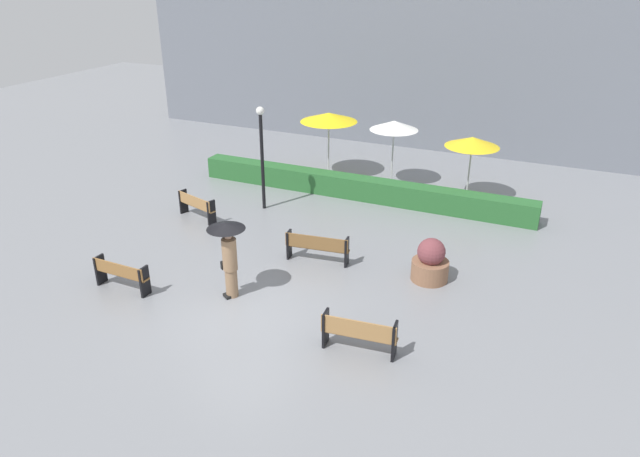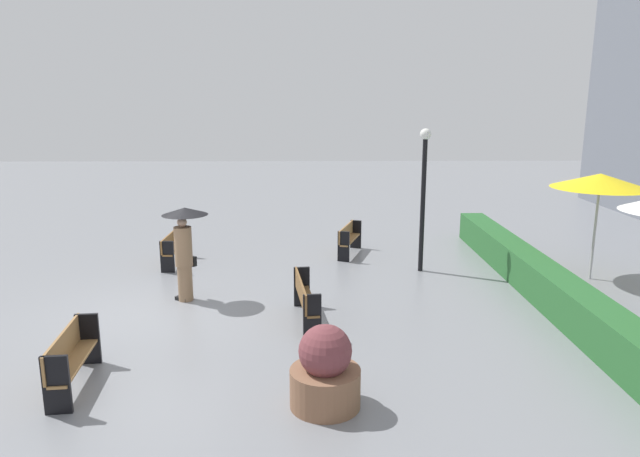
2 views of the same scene
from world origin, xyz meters
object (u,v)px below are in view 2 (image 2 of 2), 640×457
Objects in this scene: bench_near_right at (70,356)px; bench_near_left at (173,246)px; patio_umbrella_yellow at (600,181)px; bench_far_left at (349,237)px; lamp_post at (424,185)px; pedestrian_with_umbrella at (184,241)px; bench_mid_center at (305,297)px; planter_pot at (325,372)px.

bench_near_left is at bearing -179.89° from bench_near_right.
patio_umbrella_yellow reaches higher than bench_near_right.
bench_near_right is 1.05× the size of bench_far_left.
lamp_post reaches higher than patio_umbrella_yellow.
pedestrian_with_umbrella reaches higher than bench_far_left.
bench_far_left is (-0.94, 4.79, 0.01)m from bench_near_left.
bench_far_left is 0.45× the size of lamp_post.
pedestrian_with_umbrella is (-1.30, -2.63, 0.84)m from bench_mid_center.
pedestrian_with_umbrella is at bearing -81.94° from patio_umbrella_yellow.
bench_far_left is 2.98m from lamp_post.
bench_far_left is 1.34× the size of planter_pot.
bench_near_left is 0.87× the size of bench_mid_center.
lamp_post is 4.16m from patio_umbrella_yellow.
bench_near_left is 5.46m from bench_mid_center.
pedestrian_with_umbrella is 0.79× the size of patio_umbrella_yellow.
bench_near_left is at bearing -139.08° from bench_mid_center.
pedestrian_with_umbrella is at bearing -45.51° from bench_far_left.
patio_umbrella_yellow is (2.39, 5.85, 1.94)m from bench_far_left.
bench_mid_center is (5.07, -1.21, 0.01)m from bench_far_left.
planter_pot is at bearing 80.81° from bench_near_right.
bench_mid_center reaches higher than bench_far_left.
pedestrian_with_umbrella is 9.84m from patio_umbrella_yellow.
patio_umbrella_yellow reaches higher than bench_mid_center.
lamp_post is (0.71, 6.54, 1.76)m from bench_near_left.
lamp_post is at bearing 139.07° from bench_mid_center.
bench_near_right is 9.07m from bench_far_left.
bench_far_left is at bearing 174.01° from planter_pot.
lamp_post reaches higher than bench_near_left.
bench_near_left is at bearing -96.17° from lamp_post.
bench_near_left is 3.10m from pedestrian_with_umbrella.
lamp_post is at bearing 132.85° from bench_near_right.
bench_far_left is at bearing 134.49° from pedestrian_with_umbrella.
patio_umbrella_yellow reaches higher than pedestrian_with_umbrella.
bench_near_right is 4.43m from bench_mid_center.
pedestrian_with_umbrella is 5.51m from planter_pot.
bench_near_left is 10.91m from patio_umbrella_yellow.
bench_far_left is 0.80× the size of pedestrian_with_umbrella.
planter_pot is (7.40, 3.91, 0.03)m from bench_near_left.
bench_mid_center is 3.05m from pedestrian_with_umbrella.
lamp_post reaches higher than bench_far_left.
planter_pot is at bearing -48.52° from patio_umbrella_yellow.
planter_pot is at bearing 5.82° from bench_mid_center.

